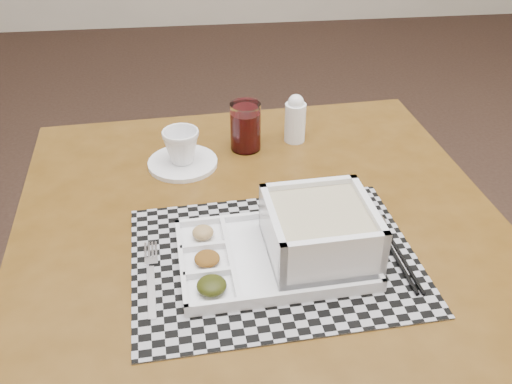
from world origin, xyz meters
TOP-DOWN VIEW (x-y plane):
  - floor at (0.00, 0.00)m, footprint 5.00×5.00m
  - dining_table at (-0.06, -0.79)m, footprint 0.97×0.97m
  - placemat at (-0.05, -0.90)m, footprint 0.50×0.39m
  - serving_tray at (0.00, -0.91)m, footprint 0.34×0.24m
  - fork at (-0.26, -0.93)m, footprint 0.03×0.19m
  - spoon at (0.15, -0.84)m, footprint 0.04×0.18m
  - chopsticks at (0.16, -0.90)m, footprint 0.03×0.24m
  - saucer at (-0.20, -0.57)m, footprint 0.15×0.15m
  - cup at (-0.20, -0.57)m, footprint 0.10×0.10m
  - juice_glass at (-0.06, -0.52)m, footprint 0.07×0.07m
  - creamer_bottle at (0.05, -0.49)m, footprint 0.05×0.05m

SIDE VIEW (x-z plane):
  - floor at x=0.00m, z-range 0.00..0.00m
  - dining_table at x=-0.06m, z-range 0.27..0.96m
  - placemat at x=-0.05m, z-range 0.68..0.69m
  - fork at x=-0.26m, z-range 0.69..0.69m
  - saucer at x=-0.20m, z-range 0.68..0.69m
  - spoon at x=0.15m, z-range 0.68..0.69m
  - chopsticks at x=0.16m, z-range 0.69..0.69m
  - serving_tray at x=0.00m, z-range 0.68..0.78m
  - cup at x=-0.20m, z-range 0.69..0.77m
  - juice_glass at x=-0.06m, z-range 0.68..0.79m
  - creamer_bottle at x=0.05m, z-range 0.68..0.80m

